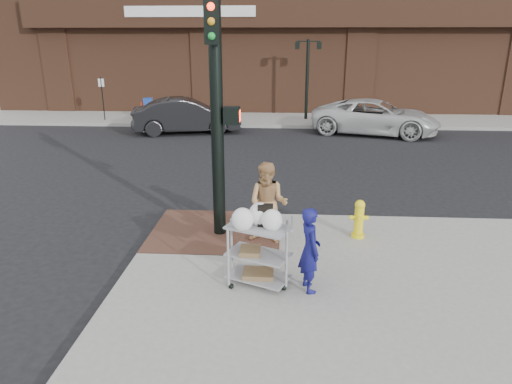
# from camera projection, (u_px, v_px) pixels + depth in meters

# --- Properties ---
(ground) EXTENTS (220.00, 220.00, 0.00)m
(ground) POSITION_uv_depth(u_px,v_px,m) (239.00, 256.00, 9.18)
(ground) COLOR black
(ground) RESTS_ON ground
(sidewalk_far) EXTENTS (65.00, 36.00, 0.15)m
(sidewalk_far) POSITION_uv_depth(u_px,v_px,m) (422.00, 90.00, 38.72)
(sidewalk_far) COLOR gray
(sidewalk_far) RESTS_ON ground
(brick_curb_ramp) EXTENTS (2.80, 2.40, 0.01)m
(brick_curb_ramp) POSITION_uv_depth(u_px,v_px,m) (216.00, 230.00, 10.02)
(brick_curb_ramp) COLOR #4D2F24
(brick_curb_ramp) RESTS_ON sidewalk_near
(lamp_post) EXTENTS (1.32, 0.22, 4.00)m
(lamp_post) POSITION_uv_depth(u_px,v_px,m) (307.00, 71.00, 23.38)
(lamp_post) COLOR black
(lamp_post) RESTS_ON sidewalk_far
(parking_sign) EXTENTS (0.05, 0.05, 2.20)m
(parking_sign) POSITION_uv_depth(u_px,v_px,m) (103.00, 99.00, 23.47)
(parking_sign) COLOR black
(parking_sign) RESTS_ON sidewalk_far
(traffic_signal_pole) EXTENTS (0.61, 0.51, 5.00)m
(traffic_signal_pole) POSITION_uv_depth(u_px,v_px,m) (218.00, 109.00, 9.04)
(traffic_signal_pole) COLOR black
(traffic_signal_pole) RESTS_ON sidewalk_near
(woman_blue) EXTENTS (0.48, 0.60, 1.45)m
(woman_blue) POSITION_uv_depth(u_px,v_px,m) (310.00, 250.00, 7.45)
(woman_blue) COLOR navy
(woman_blue) RESTS_ON sidewalk_near
(pedestrian_tan) EXTENTS (0.96, 0.82, 1.70)m
(pedestrian_tan) POSITION_uv_depth(u_px,v_px,m) (268.00, 204.00, 9.19)
(pedestrian_tan) COLOR tan
(pedestrian_tan) RESTS_ON sidewalk_near
(sedan_dark) EXTENTS (5.14, 2.74, 1.61)m
(sedan_dark) POSITION_uv_depth(u_px,v_px,m) (186.00, 116.00, 21.03)
(sedan_dark) COLOR black
(sedan_dark) RESTS_ON ground
(minivan_white) EXTENTS (6.15, 4.06, 1.57)m
(minivan_white) POSITION_uv_depth(u_px,v_px,m) (375.00, 117.00, 20.79)
(minivan_white) COLOR silver
(minivan_white) RESTS_ON ground
(utility_cart) EXTENTS (1.17, 0.92, 1.42)m
(utility_cart) POSITION_uv_depth(u_px,v_px,m) (258.00, 249.00, 7.67)
(utility_cart) COLOR gray
(utility_cart) RESTS_ON sidewalk_near
(fire_hydrant) EXTENTS (0.39, 0.27, 0.83)m
(fire_hydrant) POSITION_uv_depth(u_px,v_px,m) (359.00, 218.00, 9.57)
(fire_hydrant) COLOR yellow
(fire_hydrant) RESTS_ON sidewalk_near
(newsbox_red) EXTENTS (0.43, 0.40, 0.88)m
(newsbox_red) POSITION_uv_depth(u_px,v_px,m) (145.00, 110.00, 24.04)
(newsbox_red) COLOR #982911
(newsbox_red) RESTS_ON sidewalk_far
(newsbox_yellow) EXTENTS (0.45, 0.42, 0.92)m
(newsbox_yellow) POSITION_uv_depth(u_px,v_px,m) (155.00, 111.00, 23.57)
(newsbox_yellow) COLOR #F0A91A
(newsbox_yellow) RESTS_ON sidewalk_far
(newsbox_blue) EXTENTS (0.52, 0.49, 1.09)m
(newsbox_blue) POSITION_uv_depth(u_px,v_px,m) (149.00, 109.00, 23.94)
(newsbox_blue) COLOR #193DA4
(newsbox_blue) RESTS_ON sidewalk_far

